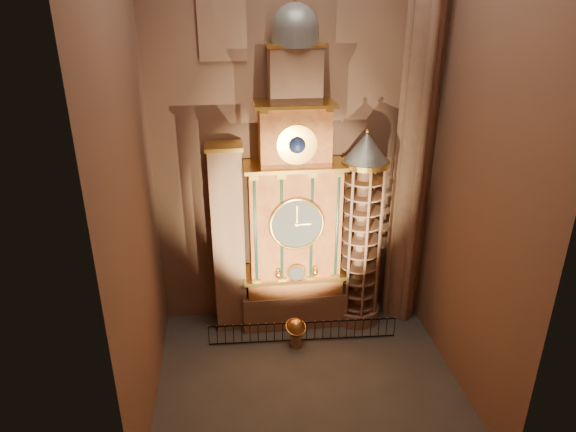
{
  "coord_description": "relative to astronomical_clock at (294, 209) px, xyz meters",
  "views": [
    {
      "loc": [
        -3.24,
        -18.87,
        16.84
      ],
      "look_at": [
        -0.56,
        3.0,
        7.19
      ],
      "focal_mm": 32.0,
      "sensor_mm": 36.0,
      "label": 1
    }
  ],
  "objects": [
    {
      "name": "stained_glass_window",
      "position": [
        -3.2,
        0.95,
        9.82
      ],
      "size": [
        2.2,
        0.14,
        5.2
      ],
      "color": "navy",
      "rests_on": "wall_back"
    },
    {
      "name": "wall_back",
      "position": [
        0.0,
        1.04,
        4.32
      ],
      "size": [
        22.0,
        0.0,
        22.0
      ],
      "primitive_type": "plane",
      "rotation": [
        1.57,
        0.0,
        0.0
      ],
      "color": "brown",
      "rests_on": "floor"
    },
    {
      "name": "astronomical_clock",
      "position": [
        0.0,
        0.0,
        0.0
      ],
      "size": [
        5.6,
        2.41,
        16.7
      ],
      "color": "#8C634C",
      "rests_on": "floor"
    },
    {
      "name": "wall_left",
      "position": [
        -7.0,
        -4.96,
        4.32
      ],
      "size": [
        0.0,
        22.0,
        22.0
      ],
      "primitive_type": "plane",
      "rotation": [
        1.57,
        0.0,
        1.57
      ],
      "color": "brown",
      "rests_on": "floor"
    },
    {
      "name": "stair_turret",
      "position": [
        3.5,
        -0.26,
        -1.41
      ],
      "size": [
        2.5,
        2.5,
        10.8
      ],
      "color": "#8C634C",
      "rests_on": "floor"
    },
    {
      "name": "wall_right",
      "position": [
        7.0,
        -4.96,
        4.32
      ],
      "size": [
        0.0,
        22.0,
        22.0
      ],
      "primitive_type": "plane",
      "rotation": [
        1.57,
        0.0,
        -1.57
      ],
      "color": "brown",
      "rests_on": "floor"
    },
    {
      "name": "celestial_globe",
      "position": [
        -0.19,
        -2.3,
        -5.73
      ],
      "size": [
        1.37,
        1.33,
        1.58
      ],
      "color": "#8C634C",
      "rests_on": "floor"
    },
    {
      "name": "iron_railing",
      "position": [
        0.21,
        -2.06,
        -6.05
      ],
      "size": [
        9.71,
        0.48,
        1.15
      ],
      "color": "black",
      "rests_on": "floor"
    },
    {
      "name": "portrait_tower",
      "position": [
        -3.4,
        0.02,
        -1.53
      ],
      "size": [
        1.8,
        1.6,
        10.2
      ],
      "color": "#8C634C",
      "rests_on": "floor"
    },
    {
      "name": "floor",
      "position": [
        0.0,
        -4.96,
        -6.68
      ],
      "size": [
        14.0,
        14.0,
        0.0
      ],
      "primitive_type": "plane",
      "color": "#383330",
      "rests_on": "ground"
    },
    {
      "name": "gothic_pier",
      "position": [
        6.1,
        0.04,
        4.32
      ],
      "size": [
        2.04,
        2.04,
        22.0
      ],
      "color": "#8C634C",
      "rests_on": "floor"
    }
  ]
}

